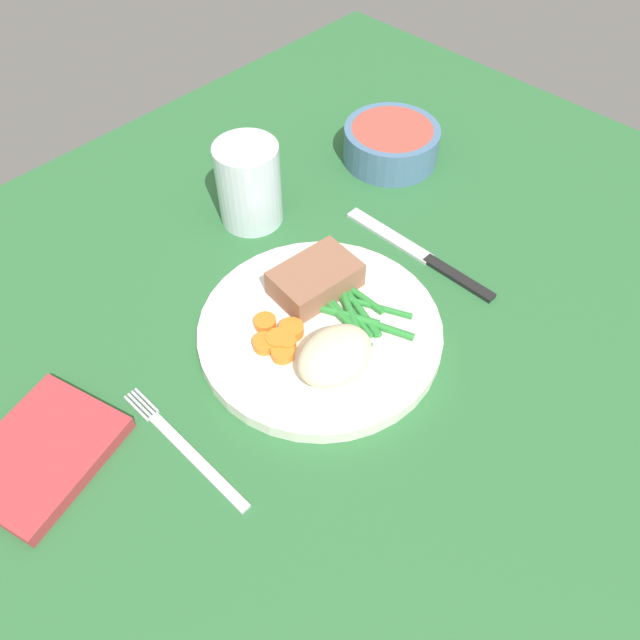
{
  "coord_description": "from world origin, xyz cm",
  "views": [
    {
      "loc": [
        -25.92,
        -28.95,
        52.59
      ],
      "look_at": [
        2.61,
        -1.42,
        4.6
      ],
      "focal_mm": 35.11,
      "sensor_mm": 36.0,
      "label": 1
    }
  ],
  "objects_px": {
    "meat_portion": "(315,279)",
    "napkin": "(42,453)",
    "water_glass": "(250,189)",
    "fork": "(185,448)",
    "dinner_plate": "(320,331)",
    "knife": "(421,255)",
    "salad_bowl": "(391,142)"
  },
  "relations": [
    {
      "from": "water_glass",
      "to": "fork",
      "type": "bearing_deg",
      "value": -143.14
    },
    {
      "from": "dinner_plate",
      "to": "knife",
      "type": "height_order",
      "value": "dinner_plate"
    },
    {
      "from": "meat_portion",
      "to": "napkin",
      "type": "relative_size",
      "value": 0.69
    },
    {
      "from": "dinner_plate",
      "to": "napkin",
      "type": "distance_m",
      "value": 0.28
    },
    {
      "from": "dinner_plate",
      "to": "water_glass",
      "type": "height_order",
      "value": "water_glass"
    },
    {
      "from": "meat_portion",
      "to": "salad_bowl",
      "type": "distance_m",
      "value": 0.27
    },
    {
      "from": "water_glass",
      "to": "napkin",
      "type": "xyz_separation_m",
      "value": [
        -0.34,
        -0.1,
        -0.04
      ]
    },
    {
      "from": "meat_portion",
      "to": "napkin",
      "type": "distance_m",
      "value": 0.31
    },
    {
      "from": "meat_portion",
      "to": "fork",
      "type": "relative_size",
      "value": 0.53
    },
    {
      "from": "water_glass",
      "to": "napkin",
      "type": "bearing_deg",
      "value": -163.05
    },
    {
      "from": "fork",
      "to": "salad_bowl",
      "type": "height_order",
      "value": "salad_bowl"
    },
    {
      "from": "meat_portion",
      "to": "water_glass",
      "type": "height_order",
      "value": "water_glass"
    },
    {
      "from": "meat_portion",
      "to": "salad_bowl",
      "type": "xyz_separation_m",
      "value": [
        0.25,
        0.1,
        -0.01
      ]
    },
    {
      "from": "knife",
      "to": "fork",
      "type": "bearing_deg",
      "value": -177.65
    },
    {
      "from": "fork",
      "to": "water_glass",
      "type": "distance_m",
      "value": 0.32
    },
    {
      "from": "meat_portion",
      "to": "fork",
      "type": "bearing_deg",
      "value": -168.81
    },
    {
      "from": "dinner_plate",
      "to": "napkin",
      "type": "relative_size",
      "value": 1.94
    },
    {
      "from": "fork",
      "to": "napkin",
      "type": "bearing_deg",
      "value": 133.69
    },
    {
      "from": "fork",
      "to": "knife",
      "type": "height_order",
      "value": "knife"
    },
    {
      "from": "meat_portion",
      "to": "napkin",
      "type": "xyz_separation_m",
      "value": [
        -0.3,
        0.04,
        -0.02
      ]
    },
    {
      "from": "meat_portion",
      "to": "knife",
      "type": "relative_size",
      "value": 0.43
    },
    {
      "from": "meat_portion",
      "to": "salad_bowl",
      "type": "height_order",
      "value": "same"
    },
    {
      "from": "fork",
      "to": "knife",
      "type": "relative_size",
      "value": 0.81
    },
    {
      "from": "dinner_plate",
      "to": "knife",
      "type": "xyz_separation_m",
      "value": [
        0.16,
        -0.0,
        -0.01
      ]
    },
    {
      "from": "dinner_plate",
      "to": "knife",
      "type": "bearing_deg",
      "value": -1.0
    },
    {
      "from": "meat_portion",
      "to": "fork",
      "type": "height_order",
      "value": "meat_portion"
    },
    {
      "from": "dinner_plate",
      "to": "salad_bowl",
      "type": "relative_size",
      "value": 2.0
    },
    {
      "from": "fork",
      "to": "water_glass",
      "type": "relative_size",
      "value": 1.65
    },
    {
      "from": "dinner_plate",
      "to": "fork",
      "type": "relative_size",
      "value": 1.49
    },
    {
      "from": "napkin",
      "to": "salad_bowl",
      "type": "bearing_deg",
      "value": 6.32
    },
    {
      "from": "knife",
      "to": "water_glass",
      "type": "relative_size",
      "value": 2.04
    },
    {
      "from": "dinner_plate",
      "to": "meat_portion",
      "type": "bearing_deg",
      "value": 49.4
    }
  ]
}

